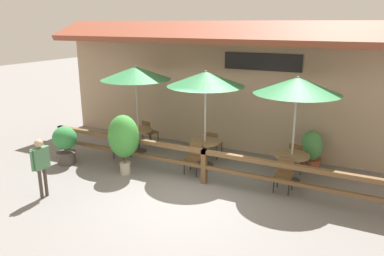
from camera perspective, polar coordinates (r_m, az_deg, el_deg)
The scene contains 19 objects.
ground_plane at distance 9.34m, azimuth -0.97°, elevation -10.75°, with size 60.00×60.00×0.00m, color slate.
building_facade at distance 12.29m, azimuth 8.05°, elevation 6.25°, with size 14.28×1.49×4.23m.
patio_railing at distance 9.93m, azimuth 1.86°, elevation -4.73°, with size 10.40×0.14×0.95m.
patio_umbrella_near at distance 12.13m, azimuth -8.56°, elevation 8.28°, with size 2.23×2.23×2.87m.
dining_table_near at distance 12.55m, azimuth -8.19°, elevation -0.84°, with size 0.94×0.94×0.77m.
chair_near_streetside at distance 12.06m, azimuth -10.48°, elevation -2.24°, with size 0.42×0.42×0.87m.
chair_near_wallside at distance 13.21m, azimuth -6.60°, elevation -0.49°, with size 0.51×0.51×0.87m.
patio_umbrella_middle at distance 10.74m, azimuth 2.08°, elevation 7.48°, with size 2.23×2.23×2.87m.
dining_table_middle at distance 11.21m, azimuth 1.98°, elevation -2.73°, with size 0.94×0.94×0.77m.
chair_middle_streetside at distance 10.68m, azimuth 0.35°, elevation -4.38°, with size 0.43×0.43×0.87m.
chair_middle_wallside at distance 11.84m, azimuth 3.24°, elevation -2.34°, with size 0.43×0.43×0.87m.
patio_umbrella_far at distance 9.94m, azimuth 15.76°, elevation 6.22°, with size 2.23×2.23×2.87m.
dining_table_far at distance 10.45m, azimuth 14.94°, elevation -4.69°, with size 0.94×0.94×0.77m.
chair_far_streetside at distance 9.85m, azimuth 13.89°, elevation -6.64°, with size 0.42×0.42×0.87m.
chair_far_wallside at distance 11.13m, azimuth 15.73°, elevation -4.13°, with size 0.50×0.50×0.87m.
potted_plant_tall_tropical at distance 11.96m, azimuth -18.77°, elevation -2.15°, with size 0.76×0.68×1.16m.
potted_plant_small_flowering at distance 10.58m, azimuth -10.37°, elevation -1.44°, with size 0.90×0.81×1.73m.
potted_plant_corner_fern at distance 11.62m, azimuth 17.73°, elevation -3.17°, with size 0.62×0.60×1.13m.
pedestrian at distance 9.78m, azimuth -22.08°, elevation -4.59°, with size 0.21×0.53×1.50m.
Camera 1 is at (3.94, -7.37, 4.18)m, focal length 35.00 mm.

